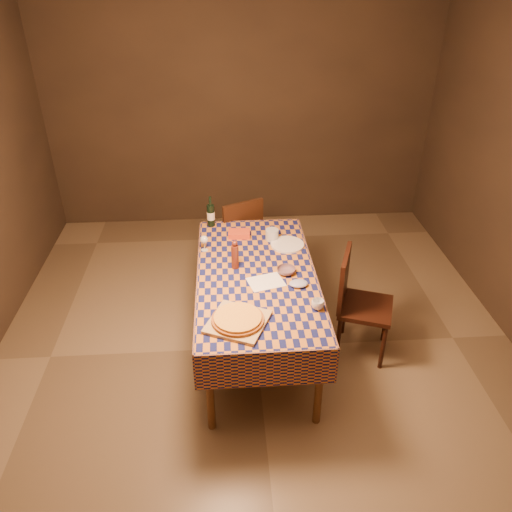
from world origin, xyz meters
name	(u,v)px	position (x,y,z in m)	size (l,w,h in m)	color
room	(256,207)	(0.00, 0.00, 1.35)	(5.00, 5.10, 2.70)	brown
dining_table	(256,281)	(0.00, 0.00, 0.69)	(0.94, 1.84, 0.77)	brown
cutting_board	(238,322)	(-0.17, -0.61, 0.78)	(0.38, 0.38, 0.02)	tan
pizza	(238,319)	(-0.17, -0.61, 0.81)	(0.47, 0.47, 0.04)	#904918
pepper_mill	(235,255)	(-0.16, 0.10, 0.89)	(0.06, 0.06, 0.25)	#4E1C12
bowl	(286,271)	(0.23, -0.02, 0.79)	(0.15, 0.15, 0.05)	#604551
wine_glass	(204,240)	(-0.42, 0.39, 0.87)	(0.07, 0.07, 0.14)	silver
wine_bottle	(211,215)	(-0.36, 0.84, 0.88)	(0.08, 0.08, 0.29)	black
deli_tub	(272,235)	(0.18, 0.54, 0.82)	(0.11, 0.11, 0.10)	#B8BCBF
takeout_container	(239,234)	(-0.11, 0.62, 0.79)	(0.19, 0.13, 0.05)	red
white_plate	(287,245)	(0.30, 0.42, 0.78)	(0.29, 0.29, 0.02)	white
tumbler	(318,304)	(0.40, -0.49, 0.81)	(0.09, 0.09, 0.07)	white
flour_patch	(266,282)	(0.06, -0.13, 0.77)	(0.27, 0.20, 0.00)	white
flour_bag	(299,284)	(0.31, -0.20, 0.79)	(0.14, 0.11, 0.04)	#9DA3C9
chair_far	(238,235)	(-0.11, 1.08, 0.52)	(0.56, 0.56, 0.93)	black
chair_right	(356,299)	(0.82, -0.06, 0.52)	(0.55, 0.54, 0.93)	black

